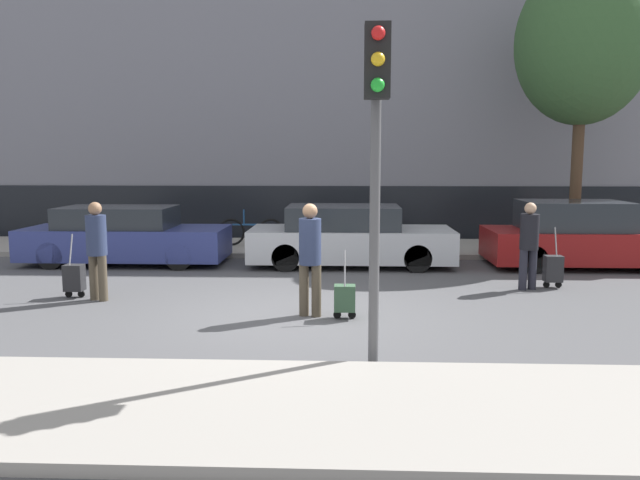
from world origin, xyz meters
name	(u,v)px	position (x,y,z in m)	size (l,w,h in m)	color
ground_plane	(299,316)	(0.00, 0.00, 0.00)	(80.00, 80.00, 0.00)	#4C4C4F
sidewalk_near	(269,409)	(0.00, -3.75, 0.06)	(28.00, 2.50, 0.12)	gray
sidewalk_far	(319,248)	(0.00, 7.00, 0.06)	(28.00, 3.00, 0.12)	gray
building_facade	(324,48)	(0.00, 10.78, 5.84)	(28.00, 3.22, 11.71)	slate
parked_car_0	(124,237)	(-4.37, 4.63, 0.63)	(4.59, 1.72, 1.32)	navy
parked_car_1	(349,237)	(0.79, 4.64, 0.64)	(4.56, 1.86, 1.36)	#B7BABF
parked_car_2	(577,237)	(5.88, 4.63, 0.68)	(4.04, 1.87, 1.48)	maroon
pedestrian_left	(97,245)	(-3.51, 0.92, 0.96)	(0.34, 0.34, 1.69)	#4C4233
trolley_left	(74,278)	(-4.02, 1.13, 0.35)	(0.34, 0.29, 1.12)	#262628
pedestrian_center	(310,253)	(0.18, 0.01, 0.99)	(0.34, 0.34, 1.74)	#4C4233
trolley_center	(345,298)	(0.71, -0.13, 0.32)	(0.34, 0.29, 1.06)	#335138
pedestrian_right	(529,241)	(4.09, 2.13, 0.91)	(0.34, 0.34, 1.62)	#23232D
trolley_right	(553,269)	(4.61, 2.30, 0.36)	(0.34, 0.29, 1.15)	#262628
traffic_light	(376,128)	(1.05, -2.36, 2.75)	(0.28, 0.47, 3.86)	#515154
parked_bicycle	(251,232)	(-1.78, 6.87, 0.49)	(1.77, 0.06, 0.96)	black
bare_tree_near_crossing	(583,43)	(6.45, 6.45, 5.18)	(3.24, 3.24, 7.06)	#4C3826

